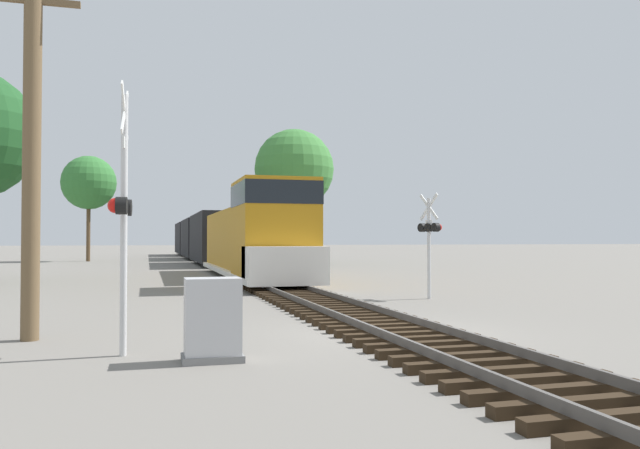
% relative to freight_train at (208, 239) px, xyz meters
% --- Properties ---
extents(ground_plane, '(400.00, 400.00, 0.00)m').
position_rel_freight_train_xyz_m(ground_plane, '(0.00, -40.95, -2.05)').
color(ground_plane, slate).
extents(rail_track_bed, '(2.60, 160.00, 0.31)m').
position_rel_freight_train_xyz_m(rail_track_bed, '(0.00, -40.95, -1.91)').
color(rail_track_bed, black).
rests_on(rail_track_bed, ground).
extents(freight_train, '(3.08, 63.32, 4.44)m').
position_rel_freight_train_xyz_m(freight_train, '(0.00, 0.00, 0.00)').
color(freight_train, '#B77A14').
rests_on(freight_train, ground).
extents(crossing_signal_near, '(0.39, 1.01, 4.73)m').
position_rel_freight_train_xyz_m(crossing_signal_near, '(-5.46, -42.14, 0.52)').
color(crossing_signal_near, silver).
rests_on(crossing_signal_near, ground).
extents(crossing_signal_far, '(0.54, 1.01, 3.59)m').
position_rel_freight_train_xyz_m(crossing_signal_far, '(4.26, -34.08, 0.20)').
color(crossing_signal_far, silver).
rests_on(crossing_signal_far, ground).
extents(relay_cabinet, '(1.00, 0.66, 1.39)m').
position_rel_freight_train_xyz_m(relay_cabinet, '(-3.98, -43.05, -1.37)').
color(relay_cabinet, slate).
rests_on(relay_cabinet, ground).
extents(utility_pole, '(1.80, 0.35, 7.47)m').
position_rel_freight_train_xyz_m(utility_pole, '(-7.30, -39.92, 1.78)').
color(utility_pole, brown).
rests_on(utility_pole, ground).
extents(tree_mid_background, '(6.53, 6.53, 11.06)m').
position_rel_freight_train_xyz_m(tree_mid_background, '(6.59, -3.77, 5.73)').
color(tree_mid_background, brown).
rests_on(tree_mid_background, ground).
extents(tree_deep_background, '(4.91, 4.91, 9.65)m').
position_rel_freight_train_xyz_m(tree_deep_background, '(-10.20, 6.89, 5.13)').
color(tree_deep_background, brown).
rests_on(tree_deep_background, ground).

